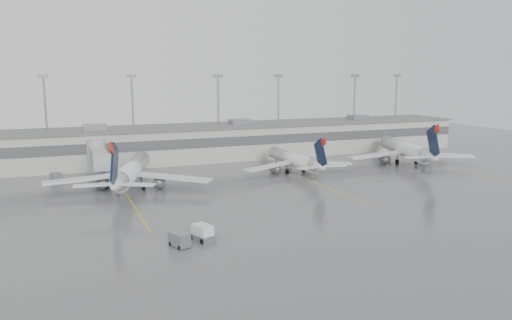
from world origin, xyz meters
name	(u,v)px	position (x,y,z in m)	size (l,w,h in m)	color
ground	(283,226)	(0.00, 0.00, 0.00)	(260.00, 260.00, 0.00)	#545456
terminal	(182,143)	(-0.01, 57.98, 4.17)	(152.00, 17.00, 9.45)	#B3B3AE
light_masts	(176,109)	(0.00, 63.75, 12.03)	(142.40, 8.00, 20.60)	gray
jet_bridge_right	(98,157)	(-20.50, 45.72, 3.87)	(4.00, 17.20, 7.00)	gray
stand_markings	(227,189)	(0.00, 24.00, 0.01)	(105.25, 40.00, 0.01)	gold
jet_mid_left	(131,171)	(-16.16, 30.39, 3.34)	(28.26, 32.19, 10.76)	silver
jet_mid_right	(295,160)	(18.27, 33.40, 2.77)	(24.60, 27.56, 8.92)	silver
jet_far_right	(406,150)	(46.95, 33.01, 3.37)	(28.59, 32.53, 10.83)	silver
baggage_tug	(202,234)	(-12.03, -1.75, 0.78)	(2.91, 3.60, 2.01)	silver
baggage_cart	(180,239)	(-15.23, -2.95, 0.90)	(2.39, 3.06, 1.73)	slate
gse_uld_b	(123,171)	(-15.79, 44.20, 0.78)	(2.21, 1.47, 1.57)	silver
gse_uld_c	(286,165)	(18.80, 38.59, 0.81)	(2.30, 1.53, 1.63)	silver
gse_loader	(57,178)	(-28.63, 41.73, 0.90)	(1.80, 2.88, 1.80)	slate
cone_b	(97,180)	(-21.33, 39.15, 0.35)	(0.44, 0.44, 0.70)	orange
cone_c	(317,172)	(22.16, 30.68, 0.38)	(0.48, 0.48, 0.76)	orange
cone_d	(390,162)	(43.42, 34.20, 0.40)	(0.50, 0.50, 0.80)	orange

